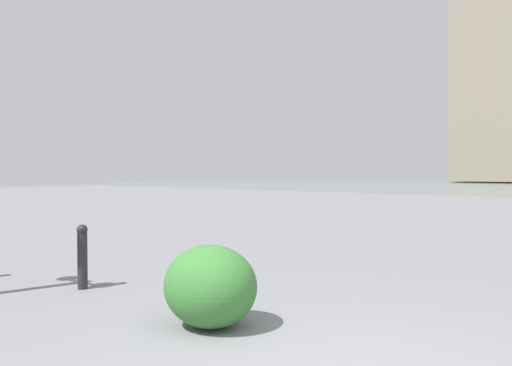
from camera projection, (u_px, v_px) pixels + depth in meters
The scene contains 2 objects.
bollard_near at pixel (82, 255), 6.35m from camera, with size 0.13×0.13×0.79m.
shrub_low at pixel (210, 286), 4.81m from camera, with size 0.90×0.81×0.77m.
Camera 1 is at (-1.46, 2.89, 1.48)m, focal length 36.44 mm.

